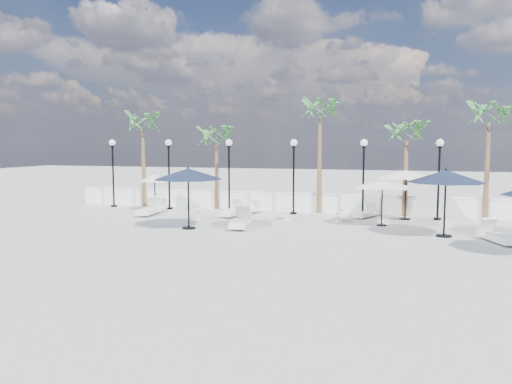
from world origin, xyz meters
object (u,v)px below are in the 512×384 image
(lounger_6, at_px, (498,236))
(parasol_cream_sq_a, at_px, (383,181))
(lounger_5, at_px, (365,213))
(parasol_cream_sq_b, at_px, (406,171))
(lounger_3, at_px, (159,208))
(lounger_1, at_px, (233,211))
(parasol_navy_left, at_px, (188,174))
(parasol_navy_mid, at_px, (446,177))
(lounger_2, at_px, (249,210))
(lounger_4, at_px, (240,222))
(lounger_0, at_px, (149,210))
(parasol_cream_small, at_px, (155,178))

(lounger_6, height_order, parasol_cream_sq_a, parasol_cream_sq_a)
(lounger_5, xyz_separation_m, parasol_cream_sq_a, (0.86, -2.20, 1.78))
(parasol_cream_sq_b, bearing_deg, lounger_3, -176.04)
(lounger_1, bearing_deg, parasol_navy_left, -95.35)
(lounger_6, distance_m, parasol_cream_sq_a, 5.36)
(lounger_6, bearing_deg, parasol_navy_mid, 135.29)
(lounger_5, bearing_deg, lounger_2, -153.51)
(lounger_5, xyz_separation_m, parasol_navy_mid, (3.29, -4.21, 2.13))
(lounger_4, height_order, parasol_cream_sq_a, parasol_cream_sq_a)
(lounger_0, relative_size, lounger_1, 1.07)
(lounger_6, bearing_deg, lounger_3, 143.88)
(lounger_1, relative_size, lounger_4, 0.91)
(lounger_0, xyz_separation_m, lounger_6, (15.72, -2.88, -0.02))
(lounger_4, height_order, parasol_cream_small, parasol_cream_small)
(lounger_2, relative_size, parasol_cream_sq_a, 0.40)
(lounger_4, bearing_deg, lounger_0, 148.30)
(parasol_navy_left, distance_m, parasol_cream_sq_a, 8.48)
(parasol_cream_sq_b, bearing_deg, lounger_5, 179.48)
(parasol_cream_sq_b, bearing_deg, parasol_navy_mid, -71.18)
(lounger_3, height_order, parasol_cream_sq_a, parasol_cream_sq_a)
(lounger_5, bearing_deg, lounger_3, -150.94)
(lounger_4, relative_size, lounger_6, 1.09)
(lounger_0, distance_m, parasol_navy_left, 5.23)
(lounger_6, xyz_separation_m, parasol_navy_mid, (-1.81, 0.77, 2.10))
(lounger_1, xyz_separation_m, lounger_2, (0.53, 1.13, -0.04))
(lounger_4, bearing_deg, lounger_1, 105.49)
(parasol_navy_mid, distance_m, parasol_cream_sq_a, 3.18)
(parasol_cream_sq_b, bearing_deg, parasol_cream_sq_a, -114.81)
(lounger_4, relative_size, parasol_cream_sq_b, 0.44)
(lounger_5, xyz_separation_m, parasol_cream_sq_b, (1.87, -0.02, 2.13))
(lounger_0, bearing_deg, lounger_1, 3.79)
(lounger_6, distance_m, parasol_navy_left, 12.31)
(parasol_cream_sq_a, xyz_separation_m, parasol_cream_sq_b, (1.01, 2.19, 0.35))
(parasol_cream_small, bearing_deg, parasol_cream_sq_b, 1.87)
(parasol_navy_left, distance_m, parasol_cream_small, 6.40)
(lounger_5, height_order, lounger_6, lounger_6)
(lounger_3, distance_m, lounger_6, 16.33)
(lounger_5, height_order, parasol_cream_sq_b, parasol_cream_sq_b)
(lounger_3, bearing_deg, lounger_2, -5.25)
(lounger_3, bearing_deg, parasol_cream_small, 122.24)
(parasol_navy_left, distance_m, parasol_cream_sq_b, 10.34)
(lounger_5, distance_m, parasol_cream_small, 11.27)
(lounger_3, distance_m, lounger_5, 10.74)
(lounger_5, xyz_separation_m, parasol_cream_small, (-11.16, -0.44, 1.55))
(parasol_navy_mid, height_order, parasol_cream_sq_a, parasol_navy_mid)
(lounger_1, bearing_deg, lounger_0, -166.07)
(lounger_0, distance_m, lounger_2, 5.11)
(lounger_1, bearing_deg, lounger_6, -13.69)
(parasol_navy_mid, xyz_separation_m, parasol_cream_sq_a, (-2.44, 2.00, -0.36))
(lounger_1, bearing_deg, parasol_navy_mid, -12.60)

